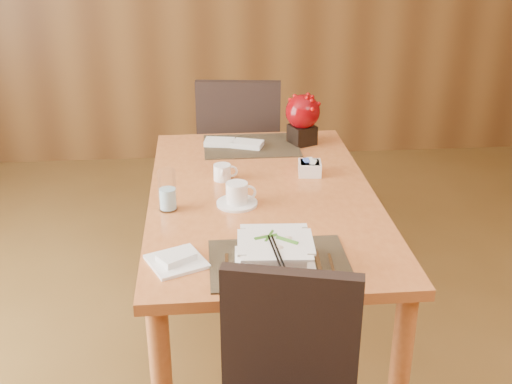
{
  "coord_description": "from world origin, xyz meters",
  "views": [
    {
      "loc": [
        -0.23,
        -1.73,
        1.81
      ],
      "look_at": [
        -0.05,
        0.35,
        0.87
      ],
      "focal_mm": 45.0,
      "sensor_mm": 36.0,
      "label": 1
    }
  ],
  "objects": [
    {
      "name": "napkins_far",
      "position": [
        -0.07,
        1.15,
        0.77
      ],
      "size": [
        0.29,
        0.17,
        0.02
      ],
      "primitive_type": null,
      "rotation": [
        0.0,
        0.0,
        -0.29
      ],
      "color": "white",
      "rests_on": "dining_table"
    },
    {
      "name": "sugar_caddy",
      "position": [
        0.22,
        0.78,
        0.78
      ],
      "size": [
        0.1,
        0.1,
        0.06
      ],
      "primitive_type": "cube",
      "rotation": [
        0.0,
        0.0,
        -0.11
      ],
      "color": "white",
      "rests_on": "dining_table"
    },
    {
      "name": "berry_decor",
      "position": [
        0.25,
        1.17,
        0.89
      ],
      "size": [
        0.16,
        0.16,
        0.24
      ],
      "rotation": [
        0.0,
        0.0,
        0.4
      ],
      "color": "black",
      "rests_on": "dining_table"
    },
    {
      "name": "far_chair",
      "position": [
        -0.03,
        1.6,
        0.56
      ],
      "size": [
        0.51,
        0.51,
        0.99
      ],
      "rotation": [
        0.0,
        0.0,
        3.02
      ],
      "color": "black",
      "rests_on": "ground"
    },
    {
      "name": "bread_plate",
      "position": [
        -0.33,
        0.08,
        0.76
      ],
      "size": [
        0.22,
        0.22,
        0.01
      ],
      "primitive_type": "cube",
      "rotation": [
        0.0,
        0.0,
        0.42
      ],
      "color": "white",
      "rests_on": "dining_table"
    },
    {
      "name": "water_glass",
      "position": [
        -0.37,
        0.48,
        0.83
      ],
      "size": [
        0.08,
        0.08,
        0.16
      ],
      "primitive_type": "cylinder",
      "rotation": [
        0.0,
        0.0,
        -0.22
      ],
      "color": "silver",
      "rests_on": "dining_table"
    },
    {
      "name": "placemat_near",
      "position": [
        0.0,
        0.05,
        0.75
      ],
      "size": [
        0.45,
        0.33,
        0.01
      ],
      "primitive_type": "cube",
      "color": "black",
      "rests_on": "dining_table"
    },
    {
      "name": "dining_table",
      "position": [
        0.0,
        0.6,
        0.65
      ],
      "size": [
        0.9,
        1.5,
        0.75
      ],
      "color": "#CC7138",
      "rests_on": "ground"
    },
    {
      "name": "coffee_cup",
      "position": [
        -0.11,
        0.51,
        0.79
      ],
      "size": [
        0.16,
        0.16,
        0.09
      ],
      "rotation": [
        0.0,
        0.0,
        -0.14
      ],
      "color": "white",
      "rests_on": "dining_table"
    },
    {
      "name": "placemat_far",
      "position": [
        0.0,
        1.15,
        0.75
      ],
      "size": [
        0.45,
        0.33,
        0.01
      ],
      "primitive_type": "cube",
      "color": "black",
      "rests_on": "dining_table"
    },
    {
      "name": "soup_setting",
      "position": [
        -0.02,
        0.01,
        0.8
      ],
      "size": [
        0.27,
        0.27,
        0.1
      ],
      "rotation": [
        0.0,
        0.0,
        -0.06
      ],
      "color": "white",
      "rests_on": "dining_table"
    },
    {
      "name": "creamer_jug",
      "position": [
        -0.15,
        0.75,
        0.78
      ],
      "size": [
        0.09,
        0.09,
        0.07
      ],
      "primitive_type": null,
      "rotation": [
        0.0,
        0.0,
        0.0
      ],
      "color": "white",
      "rests_on": "dining_table"
    }
  ]
}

